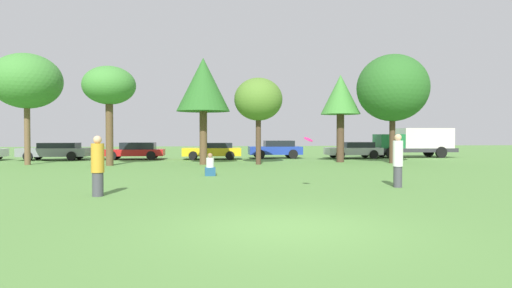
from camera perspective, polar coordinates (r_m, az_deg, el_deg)
name	(u,v)px	position (r m, az deg, el deg)	size (l,w,h in m)	color
ground_plane	(285,227)	(8.35, 3.85, -10.85)	(120.00, 120.00, 0.00)	#54843D
person_thrower	(98,166)	(13.10, -20.10, -2.72)	(0.36, 0.36, 1.73)	#3F3F47
person_catcher	(398,160)	(15.16, 18.15, -2.04)	(0.33, 0.33, 1.78)	#3F3F47
frisbee	(308,139)	(13.81, 6.89, 0.61)	(0.31, 0.29, 0.20)	#F21E72
bystander_sitting	(210,167)	(18.63, -6.06, -2.97)	(0.44, 0.37, 0.97)	navy
tree_0	(27,81)	(28.82, -27.93, 7.28)	(3.97, 3.97, 6.50)	brown
tree_1	(109,87)	(26.19, -18.75, 7.13)	(2.97, 2.97, 5.66)	brown
tree_2	(203,86)	(25.98, -6.96, 7.64)	(3.16, 3.16, 6.31)	brown
tree_3	(258,100)	(25.76, 0.31, 5.83)	(2.85, 2.85, 5.13)	#473323
tree_4	(340,96)	(28.47, 11.05, 6.17)	(2.53, 2.53, 5.62)	#473323
tree_5	(393,88)	(28.23, 17.52, 7.02)	(4.37, 4.37, 6.72)	#473323
parked_car_grey	(56,151)	(33.31, -24.86, -0.82)	(4.63, 2.10, 1.20)	slate
parked_car_red	(135,150)	(32.19, -15.61, -0.83)	(4.36, 2.08, 1.21)	red
parked_car_yellow	(213,150)	(31.17, -5.74, -0.85)	(4.19, 2.06, 1.19)	gold
parked_car_blue	(276,149)	(32.53, 2.64, -0.65)	(4.00, 2.00, 1.33)	#1E389E
parked_car_silver	(354,150)	(33.34, 12.77, -0.74)	(4.13, 2.10, 1.22)	#B2B2B7
delivery_truck_green	(415,141)	(36.01, 20.18, 0.32)	(6.40, 2.31, 2.27)	#2D2D33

